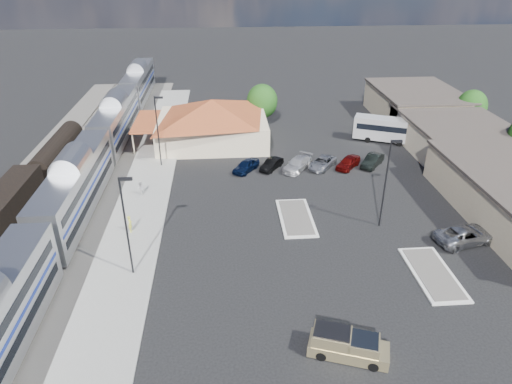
{
  "coord_description": "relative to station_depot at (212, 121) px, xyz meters",
  "views": [
    {
      "loc": [
        -3.1,
        -37.38,
        23.78
      ],
      "look_at": [
        -0.02,
        2.71,
        2.8
      ],
      "focal_mm": 32.0,
      "sensor_mm": 36.0,
      "label": 1
    }
  ],
  "objects": [
    {
      "name": "ground",
      "position": [
        4.56,
        -24.0,
        -3.13
      ],
      "size": [
        280.0,
        280.0,
        0.0
      ],
      "primitive_type": "plane",
      "color": "black",
      "rests_on": "ground"
    },
    {
      "name": "railbed",
      "position": [
        -16.44,
        -16.0,
        -3.07
      ],
      "size": [
        16.0,
        100.0,
        0.12
      ],
      "primitive_type": "cube",
      "color": "#4C4944",
      "rests_on": "ground"
    },
    {
      "name": "platform",
      "position": [
        -7.44,
        -18.0,
        -3.04
      ],
      "size": [
        5.5,
        92.0,
        0.18
      ],
      "primitive_type": "cube",
      "color": "gray",
      "rests_on": "ground"
    },
    {
      "name": "passenger_train",
      "position": [
        -13.44,
        -19.35,
        -0.26
      ],
      "size": [
        3.0,
        104.0,
        5.55
      ],
      "color": "silver",
      "rests_on": "ground"
    },
    {
      "name": "freight_cars",
      "position": [
        -19.44,
        -22.41,
        -1.21
      ],
      "size": [
        2.8,
        46.0,
        4.0
      ],
      "color": "black",
      "rests_on": "ground"
    },
    {
      "name": "station_depot",
      "position": [
        0.0,
        0.0,
        0.0
      ],
      "size": [
        18.35,
        12.24,
        6.2
      ],
      "color": "beige",
      "rests_on": "ground"
    },
    {
      "name": "buildings_east",
      "position": [
        32.56,
        -9.72,
        -0.86
      ],
      "size": [
        14.4,
        51.4,
        4.8
      ],
      "color": "#C6B28C",
      "rests_on": "ground"
    },
    {
      "name": "traffic_island_south",
      "position": [
        8.56,
        -22.0,
        -3.03
      ],
      "size": [
        3.3,
        7.5,
        0.21
      ],
      "color": "silver",
      "rests_on": "ground"
    },
    {
      "name": "traffic_island_north",
      "position": [
        18.56,
        -32.0,
        -3.03
      ],
      "size": [
        3.3,
        7.5,
        0.21
      ],
      "color": "silver",
      "rests_on": "ground"
    },
    {
      "name": "lamp_plat_s",
      "position": [
        -6.34,
        -30.0,
        2.21
      ],
      "size": [
        1.08,
        0.25,
        9.0
      ],
      "color": "black",
      "rests_on": "ground"
    },
    {
      "name": "lamp_plat_n",
      "position": [
        -6.34,
        -8.0,
        2.21
      ],
      "size": [
        1.08,
        0.25,
        9.0
      ],
      "color": "black",
      "rests_on": "ground"
    },
    {
      "name": "lamp_lot",
      "position": [
        16.66,
        -24.0,
        2.21
      ],
      "size": [
        1.08,
        0.25,
        9.0
      ],
      "color": "black",
      "rests_on": "ground"
    },
    {
      "name": "tree_east_c",
      "position": [
        38.56,
        2.0,
        0.63
      ],
      "size": [
        4.41,
        4.41,
        6.21
      ],
      "color": "#382314",
      "rests_on": "ground"
    },
    {
      "name": "tree_depot",
      "position": [
        7.56,
        6.0,
        0.89
      ],
      "size": [
        4.71,
        4.71,
        6.63
      ],
      "color": "#382314",
      "rests_on": "ground"
    },
    {
      "name": "pickup_truck",
      "position": [
        9.26,
        -39.94,
        -2.27
      ],
      "size": [
        5.58,
        3.52,
        1.81
      ],
      "rotation": [
        0.0,
        0.0,
        1.24
      ],
      "color": "tan",
      "rests_on": "ground"
    },
    {
      "name": "suv",
      "position": [
        23.46,
        -27.53,
        -2.32
      ],
      "size": [
        6.3,
        3.96,
        1.62
      ],
      "primitive_type": "imported",
      "rotation": [
        0.0,
        0.0,
        1.8
      ],
      "color": "#94969B",
      "rests_on": "ground"
    },
    {
      "name": "coach_bus",
      "position": [
        25.4,
        -2.24,
        -1.12
      ],
      "size": [
        10.89,
        6.55,
        3.49
      ],
      "rotation": [
        0.0,
        0.0,
        1.15
      ],
      "color": "silver",
      "rests_on": "ground"
    },
    {
      "name": "person_a",
      "position": [
        -7.67,
        -23.51,
        -2.1
      ],
      "size": [
        0.48,
        0.67,
        1.7
      ],
      "primitive_type": "imported",
      "rotation": [
        0.0,
        0.0,
        1.7
      ],
      "color": "#DDDC45",
      "rests_on": "platform"
    },
    {
      "name": "person_b",
      "position": [
        -7.8,
        -15.95,
        -2.16
      ],
      "size": [
        0.64,
        0.8,
        1.58
      ],
      "primitive_type": "imported",
      "rotation": [
        0.0,
        0.0,
        -1.52
      ],
      "color": "silver",
      "rests_on": "platform"
    },
    {
      "name": "parked_car_a",
      "position": [
        4.17,
        -10.22,
        -2.41
      ],
      "size": [
        3.89,
        4.41,
        1.44
      ],
      "primitive_type": "imported",
      "rotation": [
        0.0,
        0.0,
        -0.64
      ],
      "color": "#0B193B",
      "rests_on": "ground"
    },
    {
      "name": "parked_car_b",
      "position": [
        7.37,
        -9.92,
        -2.48
      ],
      "size": [
        3.39,
        4.02,
        1.3
      ],
      "primitive_type": "imported",
      "rotation": [
        0.0,
        0.0,
        -0.61
      ],
      "color": "black",
      "rests_on": "ground"
    },
    {
      "name": "parked_car_c",
      "position": [
        10.57,
        -10.22,
        -2.38
      ],
      "size": [
        4.74,
        5.44,
        1.51
      ],
      "primitive_type": "imported",
      "rotation": [
        0.0,
        0.0,
        -0.62
      ],
      "color": "silver",
      "rests_on": "ground"
    },
    {
      "name": "parked_car_d",
      "position": [
        13.77,
        -9.92,
        -2.46
      ],
      "size": [
        4.67,
        5.16,
        1.33
      ],
      "primitive_type": "imported",
      "rotation": [
        0.0,
        0.0,
        -0.65
      ],
      "color": "#93959B",
      "rests_on": "ground"
    },
    {
      "name": "parked_car_e",
      "position": [
        16.97,
        -10.22,
        -2.4
      ],
      "size": [
        4.11,
        4.4,
        1.47
      ],
      "primitive_type": "imported",
      "rotation": [
        0.0,
        0.0,
        -0.71
      ],
      "color": "maroon",
      "rests_on": "ground"
    },
    {
      "name": "parked_car_f",
      "position": [
        20.17,
        -9.92,
        -2.39
      ],
      "size": [
        3.97,
        4.51,
        1.48
      ],
      "primitive_type": "imported",
      "rotation": [
        0.0,
        0.0,
        -0.66
      ],
      "color": "black",
      "rests_on": "ground"
    }
  ]
}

